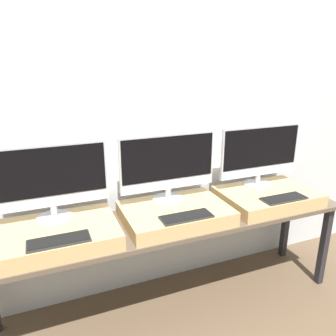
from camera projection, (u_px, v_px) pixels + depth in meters
ground_plane at (190, 330)px, 2.20m from camera, size 12.00×12.00×0.00m
wall_back at (156, 123)px, 2.34m from camera, size 8.00×0.04×2.60m
workbench at (174, 227)px, 2.24m from camera, size 2.50×0.55×0.70m
wooden_riser_left at (57, 235)px, 1.92m from camera, size 0.69×0.49×0.10m
monitor_left at (50, 180)px, 1.94m from camera, size 0.67×0.21×0.47m
keyboard_left at (59, 241)px, 1.75m from camera, size 0.33×0.13×0.01m
wooden_riser_center at (175, 213)px, 2.19m from camera, size 0.69×0.49×0.10m
monitor_center at (168, 165)px, 2.21m from camera, size 0.67×0.21×0.47m
keyboard_center at (186, 217)px, 2.02m from camera, size 0.33×0.13×0.01m
wooden_riser_right at (267, 197)px, 2.46m from camera, size 0.69×0.49×0.10m
monitor_right at (260, 154)px, 2.48m from camera, size 0.67×0.21×0.47m
keyboard_right at (284, 198)px, 2.29m from camera, size 0.33×0.13×0.01m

